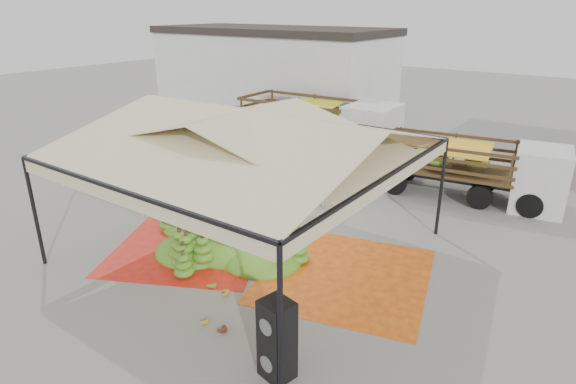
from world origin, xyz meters
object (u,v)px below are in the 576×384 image
Objects in this scene: banana_heap at (227,224)px; truck_right at (479,164)px; speaker_stack at (277,340)px; truck_left at (324,121)px; vendor at (321,178)px.

truck_right is at bearing 58.32° from banana_heap.
truck_right is at bearing 100.43° from speaker_stack.
truck_right is at bearing -14.42° from truck_left.
truck_left reaches higher than banana_heap.
truck_right reaches higher than vendor.
vendor reaches higher than speaker_stack.
speaker_stack is at bearing 134.38° from vendor.
speaker_stack is at bearing -63.73° from truck_left.
vendor is 6.30m from truck_left.
banana_heap is 2.89× the size of vendor.
truck_right is at bearing -120.81° from vendor.
vendor is at bearing 81.41° from banana_heap.
banana_heap is 3.47× the size of speaker_stack.
truck_right is (7.48, -1.60, -0.27)m from truck_left.
truck_right reaches higher than banana_heap.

